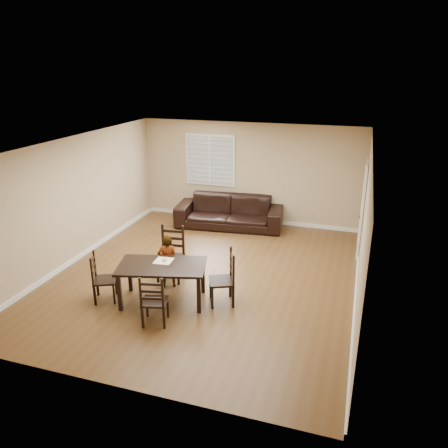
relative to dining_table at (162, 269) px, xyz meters
The scene contains 11 objects.
ground 1.43m from the dining_table, 72.51° to the left, with size 7.00×7.00×0.00m, color brown.
room 1.87m from the dining_table, 73.28° to the left, with size 6.04×7.04×2.72m.
dining_table is the anchor object (origin of this frame).
chair_near 1.02m from the dining_table, 103.58° to the left, with size 0.54×0.51×1.09m.
chair_far 0.85m from the dining_table, 75.49° to the right, with size 0.50×0.48×0.92m.
chair_left 1.20m from the dining_table, 164.34° to the right, with size 0.53×0.55×0.93m.
chair_right 1.21m from the dining_table, 15.58° to the left, with size 0.58×0.59×1.02m.
child 0.57m from the dining_table, 104.62° to the left, with size 0.39×0.26×1.07m, color gray.
napkin 0.20m from the dining_table, 104.62° to the left, with size 0.31×0.31×0.00m, color beige.
donut 0.21m from the dining_table, 98.28° to the left, with size 0.10×0.10×0.04m.
sofa 4.15m from the dining_table, 89.99° to the left, with size 2.80×1.09×0.82m, color black.
Camera 1 is at (2.83, -7.63, 4.12)m, focal length 35.00 mm.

